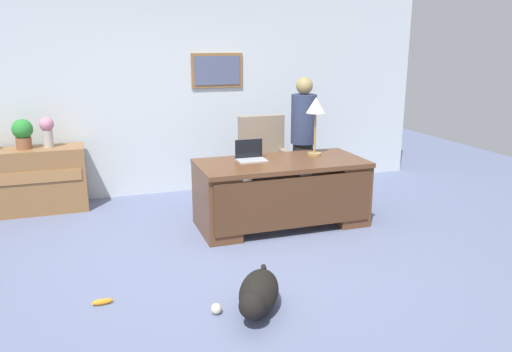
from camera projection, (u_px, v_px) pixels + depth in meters
name	position (u px, v px, depth m)	size (l,w,h in m)	color
ground_plane	(241.00, 261.00, 4.86)	(12.00, 12.00, 0.00)	slate
back_wall	(184.00, 94.00, 6.89)	(7.00, 0.16, 2.70)	silver
desk	(282.00, 191.00, 5.72)	(1.88, 0.88, 0.75)	brown
credenza	(28.00, 181.00, 6.18)	(1.36, 0.50, 0.79)	olive
armchair	(265.00, 165.00, 6.53)	(0.60, 0.59, 1.12)	gray
person_standing	(303.00, 139.00, 6.52)	(0.32, 0.32, 1.61)	#262323
dog_lying	(258.00, 294.00, 3.91)	(0.54, 0.67, 0.30)	black
laptop	(250.00, 155.00, 5.69)	(0.32, 0.22, 0.22)	#B2B5BA
desk_lamp	(316.00, 109.00, 5.83)	(0.22, 0.22, 0.67)	#9E8447
vase_with_flowers	(47.00, 130.00, 6.11)	(0.17, 0.17, 0.37)	#B9ADA6
potted_plant	(23.00, 133.00, 6.03)	(0.24, 0.24, 0.36)	brown
dog_toy_ball	(216.00, 309.00, 3.91)	(0.09, 0.09, 0.09)	beige
dog_toy_bone	(102.00, 302.00, 4.06)	(0.16, 0.05, 0.05)	orange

